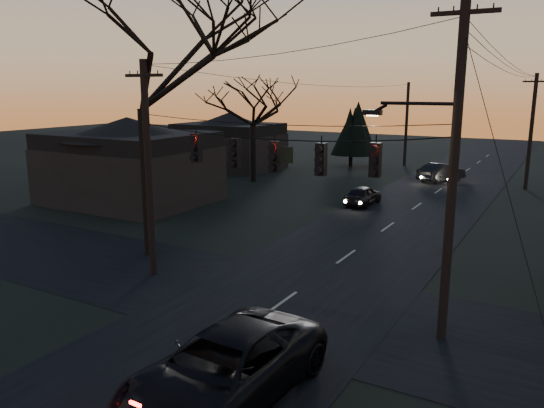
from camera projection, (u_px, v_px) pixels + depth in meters
The scene contains 15 objects.
main_road at pixel (376, 236), 27.22m from camera, with size 8.00×120.00×0.02m, color black.
cross_road at pixel (282, 302), 18.74m from camera, with size 60.00×7.00×0.02m, color black.
utility_pole_right at pixel (441, 338), 16.07m from camera, with size 5.00×0.30×10.00m, color black, non-canonical shape.
utility_pole_left at pixel (154, 274), 21.66m from camera, with size 1.80×0.30×8.50m, color black, non-canonical shape.
utility_pole_far_r at pixel (525, 189), 39.81m from camera, with size 1.80×0.30×8.50m, color black, non-canonical shape.
utility_pole_far_l at pixel (404, 165), 52.17m from camera, with size 0.30×0.30×8.00m, color black, non-canonical shape.
span_signal_assembly at pixel (277, 155), 17.74m from camera, with size 11.50×0.44×1.59m.
bare_tree_left at pixel (139, 46), 22.24m from camera, with size 9.02×9.02×13.12m.
bare_tree_dist at pixel (253, 102), 41.74m from camera, with size 6.72×6.72×9.07m.
evergreen_dist at pixel (352, 130), 50.78m from camera, with size 3.81×3.81×5.84m.
house_left_near at pixel (129, 160), 34.87m from camera, with size 10.00×8.00×5.60m.
house_left_far at pixel (229, 141), 49.94m from camera, with size 9.00×7.00×5.20m.
suv_near at pixel (225, 369), 12.72m from camera, with size 2.79×6.04×1.68m, color black.
sedan_oncoming_a at pixel (363, 195), 34.34m from camera, with size 1.49×3.71×1.26m, color black.
sedan_oncoming_b at pixel (441, 172), 43.05m from camera, with size 1.55×4.45×1.47m, color black.
Camera 1 is at (8.41, -5.42, 7.42)m, focal length 35.00 mm.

